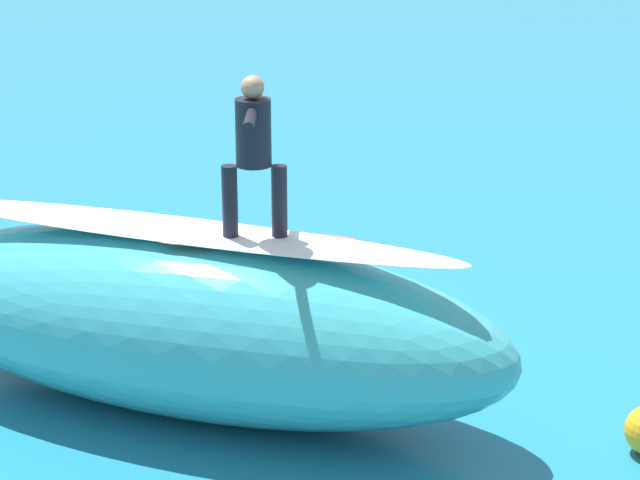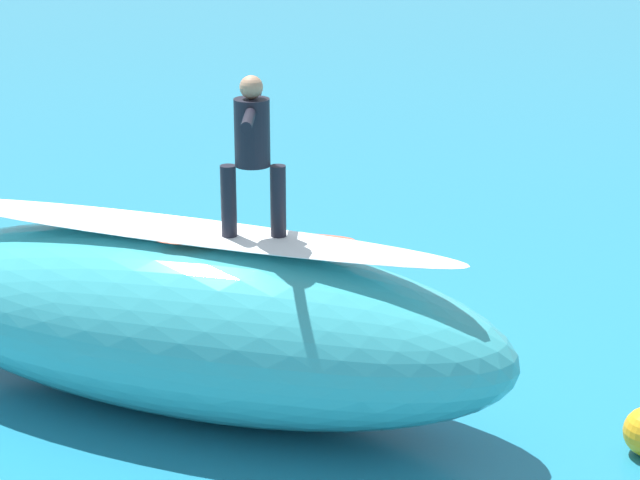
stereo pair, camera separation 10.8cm
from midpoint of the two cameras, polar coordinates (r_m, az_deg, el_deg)
The scene contains 7 objects.
ground_plane at distance 14.91m, azimuth -6.11°, elevation -5.02°, with size 120.00×120.00×0.00m, color teal.
wave_crest at distance 13.04m, azimuth -6.55°, elevation -3.88°, with size 7.30×2.36×1.99m, color teal.
wave_foam_lip at distance 12.68m, azimuth -6.72°, elevation 0.45°, with size 6.20×0.83×0.08m, color white.
surfboard_riding at distance 12.34m, azimuth -3.35°, elevation 0.00°, with size 2.09×0.46×0.07m, color #E0563D.
surfer_riding at distance 12.05m, azimuth -3.45°, elevation 4.56°, with size 0.67×1.59×1.68m.
surfboard_paddling at distance 15.93m, azimuth 2.21°, elevation -3.13°, with size 2.05×0.58×0.10m, color #EAE5C6.
surfer_paddling at distance 15.93m, azimuth 1.85°, elevation -2.44°, with size 1.47×1.12×0.30m.
Camera 1 is at (-1.85, 13.51, 6.02)m, focal length 67.08 mm.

